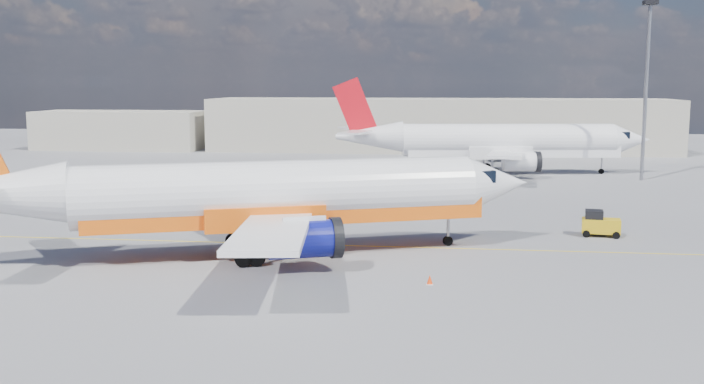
# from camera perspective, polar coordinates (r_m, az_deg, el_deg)

# --- Properties ---
(ground) EXTENTS (240.00, 240.00, 0.00)m
(ground) POSITION_cam_1_polar(r_m,az_deg,el_deg) (48.39, -1.16, -4.64)
(ground) COLOR slate
(ground) RESTS_ON ground
(taxi_line) EXTENTS (70.00, 0.15, 0.01)m
(taxi_line) POSITION_cam_1_polar(r_m,az_deg,el_deg) (51.29, -0.68, -3.90)
(taxi_line) COLOR yellow
(taxi_line) RESTS_ON ground
(terminal_main) EXTENTS (70.00, 14.00, 8.00)m
(terminal_main) POSITION_cam_1_polar(r_m,az_deg,el_deg) (121.91, 6.30, 4.87)
(terminal_main) COLOR beige
(terminal_main) RESTS_ON ground
(terminal_annex) EXTENTS (26.00, 10.00, 6.00)m
(terminal_annex) POSITION_cam_1_polar(r_m,az_deg,el_deg) (129.77, -16.46, 4.34)
(terminal_annex) COLOR beige
(terminal_annex) RESTS_ON ground
(main_jet) EXTENTS (36.55, 27.61, 11.19)m
(main_jet) POSITION_cam_1_polar(r_m,az_deg,el_deg) (47.93, -6.67, -0.28)
(main_jet) COLOR white
(main_jet) RESTS_ON ground
(second_jet) EXTENTS (36.81, 28.81, 11.14)m
(second_jet) POSITION_cam_1_polar(r_m,az_deg,el_deg) (91.94, 10.53, 3.59)
(second_jet) COLOR white
(second_jet) RESTS_ON ground
(gse_tug) EXTENTS (2.71, 1.89, 1.81)m
(gse_tug) POSITION_cam_1_polar(r_m,az_deg,el_deg) (56.82, 17.58, -2.23)
(gse_tug) COLOR black
(gse_tug) RESTS_ON ground
(traffic_cone) EXTENTS (0.37, 0.37, 0.52)m
(traffic_cone) POSITION_cam_1_polar(r_m,az_deg,el_deg) (41.75, 5.68, -6.38)
(traffic_cone) COLOR white
(traffic_cone) RESTS_ON ground
(floodlight_mast) EXTENTS (1.39, 1.39, 19.11)m
(floodlight_mast) POSITION_cam_1_polar(r_m,az_deg,el_deg) (90.04, 20.65, 8.06)
(floodlight_mast) COLOR #919199
(floodlight_mast) RESTS_ON ground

